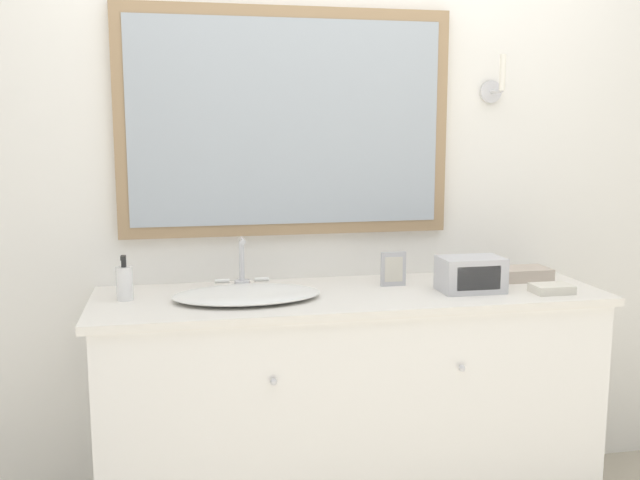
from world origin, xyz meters
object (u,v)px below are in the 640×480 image
Objects in this scene: picture_frame at (393,269)px; soap_bottle at (125,282)px; sink_basin at (247,293)px; appliance_box at (471,274)px.

soap_bottle is at bearing -178.54° from picture_frame.
soap_bottle is (-0.42, 0.07, 0.04)m from sink_basin.
appliance_box is at bearing -3.41° from sink_basin.
picture_frame is at bearing 1.46° from soap_bottle.
sink_basin is 3.96× the size of picture_frame.
soap_bottle is 0.69× the size of appliance_box.
sink_basin is 0.83m from appliance_box.
picture_frame is (-0.26, 0.14, 0.00)m from appliance_box.
soap_bottle reaches higher than appliance_box.
soap_bottle is 1.21× the size of picture_frame.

